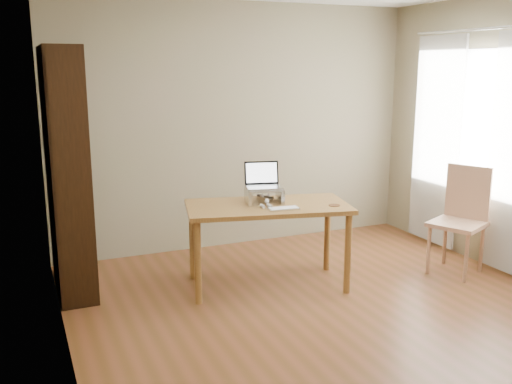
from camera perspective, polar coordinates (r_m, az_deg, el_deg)
name	(u,v)px	position (r m, az deg, el deg)	size (l,w,h in m)	color
room	(355,156)	(4.19, 9.90, 3.57)	(4.04, 4.54, 2.64)	brown
bookshelf	(68,173)	(5.10, -18.30, 1.82)	(0.30, 0.90, 2.10)	black
curtains	(474,146)	(6.00, 21.01, 4.31)	(0.03, 1.90, 2.25)	silver
desk	(268,215)	(5.02, 1.18, -2.34)	(1.53, 1.00, 0.75)	brown
laptop_stand	(264,194)	(5.05, 0.82, -0.15)	(0.32, 0.25, 0.13)	silver
laptop	(262,181)	(5.08, 0.57, 1.13)	(0.35, 0.32, 0.22)	silver
keyboard	(284,209)	(4.82, 2.78, -1.68)	(0.27, 0.14, 0.02)	silver
coaster	(334,205)	(5.01, 7.84, -1.32)	(0.10, 0.10, 0.01)	brown
cat	(259,196)	(5.07, 0.30, -0.41)	(0.23, 0.47, 0.13)	#4C463B
chair	(464,216)	(5.74, 20.10, -2.28)	(0.60, 0.60, 1.02)	#A87B5B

